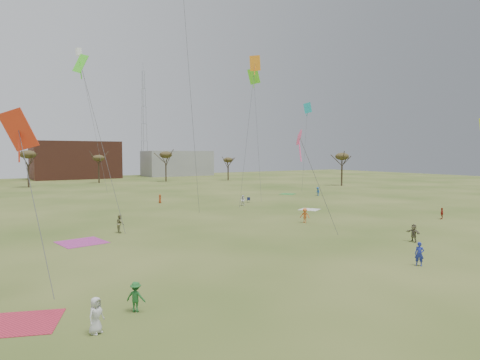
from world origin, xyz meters
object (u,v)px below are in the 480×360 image
spectator_fore_a (442,213)px  radio_tower (144,123)px  flyer_near_left (96,315)px  flyer_near_center (136,297)px  flyer_near_right (419,254)px  camp_chair_right (249,201)px

spectator_fore_a → radio_tower: bearing=-116.1°
flyer_near_left → radio_tower: size_ratio=0.04×
flyer_near_center → flyer_near_right: (20.46, -2.39, 0.09)m
camp_chair_right → flyer_near_left: bearing=-93.9°
flyer_near_left → camp_chair_right: size_ratio=1.95×
flyer_near_left → camp_chair_right: bearing=17.2°
flyer_near_left → flyer_near_right: 22.87m
flyer_near_right → flyer_near_left: bearing=-119.3°
camp_chair_right → radio_tower: bearing=118.4°
flyer_near_right → spectator_fore_a: size_ratio=1.23×
flyer_near_right → spectator_fore_a: bearing=91.2°
flyer_near_left → flyer_near_right: bearing=-33.4°
flyer_near_center → spectator_fore_a: flyer_near_center is taller
spectator_fore_a → camp_chair_right: size_ratio=1.64×
spectator_fore_a → camp_chair_right: spectator_fore_a is taller
flyer_near_right → camp_chair_right: size_ratio=2.01×
flyer_near_center → camp_chair_right: size_ratio=1.82×
flyer_near_left → spectator_fore_a: 46.07m
camp_chair_right → radio_tower: 94.10m
flyer_near_right → camp_chair_right: flyer_near_right is taller
camp_chair_right → flyer_near_right: bearing=-68.4°
flyer_near_left → flyer_near_center: flyer_near_left is taller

